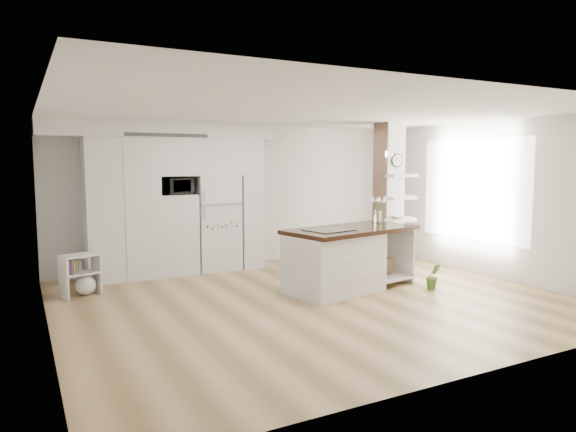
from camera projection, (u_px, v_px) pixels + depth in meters
name	position (u px, v px, depth m)	size (l,w,h in m)	color
floor	(314.00, 299.00, 7.47)	(7.00, 6.00, 0.01)	tan
room	(315.00, 172.00, 7.27)	(7.04, 6.04, 2.72)	white
cabinet_wall	(166.00, 190.00, 8.98)	(4.00, 0.71, 2.70)	white
refrigerator	(216.00, 223.00, 9.49)	(0.78, 0.69, 1.75)	white
column	(395.00, 197.00, 9.42)	(0.69, 0.90, 2.70)	silver
window	(473.00, 190.00, 9.19)	(2.40, 2.40, 0.00)	white
pendant_light	(402.00, 154.00, 8.16)	(0.12, 0.12, 0.10)	white
kitchen_island	(340.00, 259.00, 7.93)	(2.31, 1.43, 1.54)	white
bookshelf	(82.00, 277.00, 7.66)	(0.60, 0.46, 0.63)	white
floor_plant_a	(433.00, 276.00, 8.03)	(0.23, 0.19, 0.42)	#4B7E32
floor_plant_b	(375.00, 245.00, 11.03)	(0.24, 0.24, 0.42)	#4B7E32
microwave	(176.00, 186.00, 9.02)	(0.54, 0.37, 0.30)	#2D2D2D
shelf_plant	(399.00, 187.00, 9.67)	(0.27, 0.23, 0.30)	#4B7E32
decor_bowl	(399.00, 217.00, 9.22)	(0.22, 0.22, 0.05)	white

